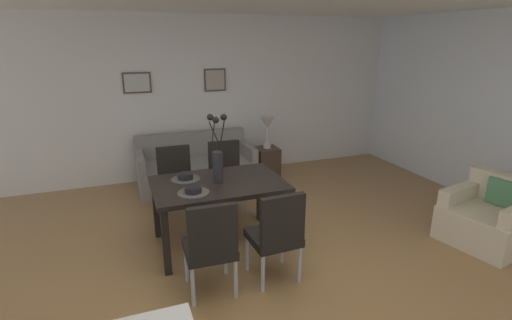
{
  "coord_description": "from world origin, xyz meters",
  "views": [
    {
      "loc": [
        -1.16,
        -2.96,
        2.21
      ],
      "look_at": [
        0.35,
        1.08,
        0.85
      ],
      "focal_mm": 26.87,
      "sensor_mm": 36.0,
      "label": 1
    }
  ],
  "objects_px": {
    "centerpiece_vase": "(218,157)",
    "framed_picture_center": "(215,80)",
    "armchair": "(489,218)",
    "dining_chair_far_right": "(226,173)",
    "dining_chair_near_right": "(176,180)",
    "side_table": "(267,163)",
    "dining_table": "(219,190)",
    "bowl_near_right": "(185,176)",
    "bowl_near_left": "(193,189)",
    "dining_chair_far_left": "(277,232)",
    "table_lamp": "(267,126)",
    "sofa": "(196,168)",
    "framed_picture_left": "(137,83)",
    "dining_chair_near_left": "(211,244)"
  },
  "relations": [
    {
      "from": "table_lamp",
      "to": "armchair",
      "type": "relative_size",
      "value": 0.54
    },
    {
      "from": "bowl_near_left",
      "to": "armchair",
      "type": "distance_m",
      "value": 3.32
    },
    {
      "from": "bowl_near_left",
      "to": "dining_chair_near_right",
      "type": "bearing_deg",
      "value": 90.68
    },
    {
      "from": "centerpiece_vase",
      "to": "bowl_near_right",
      "type": "xyz_separation_m",
      "value": [
        -0.32,
        0.21,
        -0.24
      ]
    },
    {
      "from": "centerpiece_vase",
      "to": "dining_chair_far_left",
      "type": "bearing_deg",
      "value": -70.08
    },
    {
      "from": "dining_chair_near_left",
      "to": "dining_chair_near_right",
      "type": "distance_m",
      "value": 1.72
    },
    {
      "from": "dining_chair_far_right",
      "to": "framed_picture_left",
      "type": "height_order",
      "value": "framed_picture_left"
    },
    {
      "from": "framed_picture_center",
      "to": "side_table",
      "type": "bearing_deg",
      "value": -39.23
    },
    {
      "from": "dining_chair_near_left",
      "to": "bowl_near_left",
      "type": "height_order",
      "value": "dining_chair_near_left"
    },
    {
      "from": "side_table",
      "to": "framed_picture_left",
      "type": "distance_m",
      "value": 2.39
    },
    {
      "from": "dining_chair_far_right",
      "to": "table_lamp",
      "type": "relative_size",
      "value": 1.8
    },
    {
      "from": "side_table",
      "to": "framed_picture_left",
      "type": "relative_size",
      "value": 1.25
    },
    {
      "from": "dining_chair_near_right",
      "to": "bowl_near_left",
      "type": "xyz_separation_m",
      "value": [
        0.01,
        -1.07,
        0.27
      ]
    },
    {
      "from": "table_lamp",
      "to": "sofa",
      "type": "bearing_deg",
      "value": 175.96
    },
    {
      "from": "dining_table",
      "to": "centerpiece_vase",
      "type": "relative_size",
      "value": 1.9
    },
    {
      "from": "dining_chair_far_right",
      "to": "side_table",
      "type": "relative_size",
      "value": 1.77
    },
    {
      "from": "dining_chair_near_right",
      "to": "centerpiece_vase",
      "type": "distance_m",
      "value": 1.05
    },
    {
      "from": "armchair",
      "to": "framed_picture_center",
      "type": "xyz_separation_m",
      "value": [
        -2.26,
        3.38,
        1.3
      ]
    },
    {
      "from": "side_table",
      "to": "sofa",
      "type": "bearing_deg",
      "value": 175.96
    },
    {
      "from": "dining_chair_near_left",
      "to": "sofa",
      "type": "bearing_deg",
      "value": 80.99
    },
    {
      "from": "dining_chair_far_left",
      "to": "sofa",
      "type": "bearing_deg",
      "value": 93.91
    },
    {
      "from": "dining_chair_near_right",
      "to": "side_table",
      "type": "height_order",
      "value": "dining_chair_near_right"
    },
    {
      "from": "dining_table",
      "to": "bowl_near_left",
      "type": "distance_m",
      "value": 0.4
    },
    {
      "from": "dining_chair_near_left",
      "to": "table_lamp",
      "type": "relative_size",
      "value": 1.8
    },
    {
      "from": "centerpiece_vase",
      "to": "armchair",
      "type": "bearing_deg",
      "value": -19.58
    },
    {
      "from": "table_lamp",
      "to": "armchair",
      "type": "height_order",
      "value": "table_lamp"
    },
    {
      "from": "dining_chair_far_right",
      "to": "framed_picture_center",
      "type": "relative_size",
      "value": 2.55
    },
    {
      "from": "side_table",
      "to": "armchair",
      "type": "bearing_deg",
      "value": -60.96
    },
    {
      "from": "dining_chair_far_left",
      "to": "framed_picture_center",
      "type": "xyz_separation_m",
      "value": [
        0.29,
        3.24,
        1.07
      ]
    },
    {
      "from": "dining_chair_far_left",
      "to": "bowl_near_right",
      "type": "relative_size",
      "value": 5.41
    },
    {
      "from": "armchair",
      "to": "dining_table",
      "type": "bearing_deg",
      "value": 160.45
    },
    {
      "from": "sofa",
      "to": "dining_table",
      "type": "bearing_deg",
      "value": -93.91
    },
    {
      "from": "centerpiece_vase",
      "to": "armchair",
      "type": "xyz_separation_m",
      "value": [
        2.87,
        -1.02,
        -0.74
      ]
    },
    {
      "from": "table_lamp",
      "to": "bowl_near_right",
      "type": "bearing_deg",
      "value": -135.4
    },
    {
      "from": "framed_picture_center",
      "to": "centerpiece_vase",
      "type": "bearing_deg",
      "value": -104.41
    },
    {
      "from": "centerpiece_vase",
      "to": "framed_picture_center",
      "type": "xyz_separation_m",
      "value": [
        0.61,
        2.37,
        0.56
      ]
    },
    {
      "from": "sofa",
      "to": "dining_chair_far_right",
      "type": "bearing_deg",
      "value": -78.07
    },
    {
      "from": "dining_table",
      "to": "dining_chair_near_right",
      "type": "height_order",
      "value": "dining_chair_near_right"
    },
    {
      "from": "bowl_near_left",
      "to": "bowl_near_right",
      "type": "relative_size",
      "value": 1.0
    },
    {
      "from": "dining_table",
      "to": "dining_chair_far_right",
      "type": "bearing_deg",
      "value": 69.14
    },
    {
      "from": "centerpiece_vase",
      "to": "side_table",
      "type": "distance_m",
      "value": 2.35
    },
    {
      "from": "dining_chair_far_left",
      "to": "centerpiece_vase",
      "type": "distance_m",
      "value": 1.06
    },
    {
      "from": "table_lamp",
      "to": "dining_chair_near_right",
      "type": "bearing_deg",
      "value": -149.95
    },
    {
      "from": "table_lamp",
      "to": "framed_picture_left",
      "type": "relative_size",
      "value": 1.23
    },
    {
      "from": "dining_chair_far_left",
      "to": "dining_chair_far_right",
      "type": "distance_m",
      "value": 1.76
    },
    {
      "from": "dining_table",
      "to": "bowl_near_right",
      "type": "xyz_separation_m",
      "value": [
        -0.32,
        0.21,
        0.13
      ]
    },
    {
      "from": "dining_chair_near_left",
      "to": "table_lamp",
      "type": "height_order",
      "value": "table_lamp"
    },
    {
      "from": "centerpiece_vase",
      "to": "framed_picture_center",
      "type": "bearing_deg",
      "value": 75.59
    },
    {
      "from": "bowl_near_right",
      "to": "armchair",
      "type": "distance_m",
      "value": 3.45
    },
    {
      "from": "armchair",
      "to": "framed_picture_center",
      "type": "bearing_deg",
      "value": 123.71
    }
  ]
}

